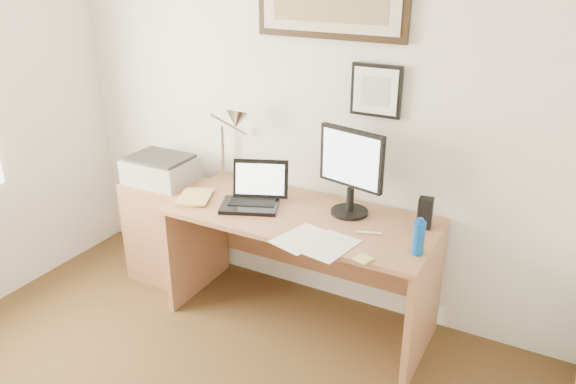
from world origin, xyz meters
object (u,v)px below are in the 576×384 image
Objects in this scene: water_bottle at (419,238)px; laptop at (254,196)px; side_cabinet at (169,229)px; lcd_monitor at (351,168)px; book at (180,197)px; printer at (161,169)px; desk at (306,243)px.

laptop is at bearing 173.59° from water_bottle.
lcd_monitor reaches higher than side_cabinet.
side_cabinet is 1.78× the size of laptop.
laptop is at bearing 16.74° from book.
lcd_monitor is at bearing 3.54° from printer.
desk is 3.89× the size of laptop.
lcd_monitor reaches higher than desk.
side_cabinet is at bearing 145.62° from book.
book is 0.60× the size of printer.
water_bottle is 1.52m from book.
water_bottle is (1.81, -0.18, 0.48)m from side_cabinet.
lcd_monitor is (-0.49, 0.27, 0.20)m from water_bottle.
printer is (-1.10, -0.03, 0.30)m from desk.
printer is at bearing 172.13° from side_cabinet.
desk is at bearing 17.97° from laptop.
printer is at bearing -176.46° from lcd_monitor.
book is (0.30, -0.20, 0.39)m from side_cabinet.
book reaches higher than desk.
laptop is at bearing -5.10° from printer.
book is at bearing -179.26° from water_bottle.
water_bottle is 0.44× the size of laptop.
desk is at bearing 163.50° from water_bottle.
lcd_monitor is at bearing 3.77° from side_cabinet.
printer is (-1.35, -0.08, -0.22)m from lcd_monitor.
printer reaches higher than side_cabinet.
printer reaches higher than desk.
water_bottle is at bearing -5.82° from side_cabinet.
lcd_monitor reaches higher than water_bottle.
laptop reaches higher than side_cabinet.
book is 0.84m from desk.
side_cabinet is 1.88m from water_bottle.
desk is 0.58m from lcd_monitor.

